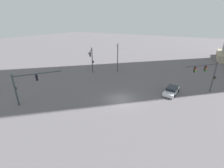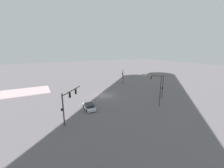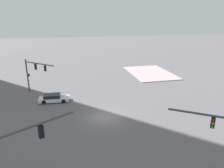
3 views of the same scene
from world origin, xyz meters
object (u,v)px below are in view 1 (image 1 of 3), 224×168
(traffic_signal_near_corner, at_px, (91,57))
(traffic_signal_opposite_side, at_px, (207,72))
(streetlamp_curved_arm, at_px, (118,56))
(traffic_signal_cross_street, at_px, (26,83))
(sedan_car_approaching, at_px, (171,90))

(traffic_signal_near_corner, bearing_deg, traffic_signal_opposite_side, 63.24)
(traffic_signal_near_corner, xyz_separation_m, streetlamp_curved_arm, (4.58, 4.56, 0.05))
(traffic_signal_near_corner, relative_size, traffic_signal_cross_street, 1.06)
(streetlamp_curved_arm, height_order, sedan_car_approaching, streetlamp_curved_arm)
(sedan_car_approaching, bearing_deg, streetlamp_curved_arm, -108.34)
(traffic_signal_near_corner, bearing_deg, traffic_signal_cross_street, -29.74)
(sedan_car_approaching, bearing_deg, traffic_signal_opposite_side, 127.06)
(traffic_signal_opposite_side, relative_size, traffic_signal_cross_street, 0.97)
(traffic_signal_cross_street, bearing_deg, traffic_signal_near_corner, 36.23)
(streetlamp_curved_arm, distance_m, sedan_car_approaching, 16.14)
(traffic_signal_opposite_side, height_order, sedan_car_approaching, traffic_signal_opposite_side)
(traffic_signal_opposite_side, bearing_deg, streetlamp_curved_arm, -55.61)
(traffic_signal_near_corner, bearing_deg, streetlamp_curved_arm, 103.86)
(traffic_signal_near_corner, height_order, sedan_car_approaching, traffic_signal_near_corner)
(streetlamp_curved_arm, relative_size, sedan_car_approaching, 1.48)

